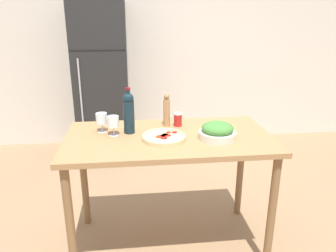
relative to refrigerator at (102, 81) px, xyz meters
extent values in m
plane|color=#9E7A56|center=(0.61, -1.91, -0.94)|extent=(14.00, 14.00, 0.00)
cube|color=silver|center=(0.61, 0.40, 0.36)|extent=(6.40, 0.06, 2.60)
cube|color=black|center=(0.00, 0.00, 0.00)|extent=(0.63, 0.70, 1.87)
cube|color=black|center=(0.00, -0.35, 0.41)|extent=(0.61, 0.01, 0.01)
cylinder|color=#B2B2B7|center=(-0.22, -0.37, -0.09)|extent=(0.02, 0.02, 0.84)
cube|color=#A87A4C|center=(0.61, -1.91, -0.05)|extent=(1.46, 0.79, 0.04)
cylinder|color=olive|center=(-0.06, -2.24, -0.50)|extent=(0.06, 0.06, 0.87)
cylinder|color=olive|center=(1.28, -2.24, -0.50)|extent=(0.06, 0.06, 0.87)
cylinder|color=olive|center=(-0.06, -1.57, -0.50)|extent=(0.06, 0.06, 0.87)
cylinder|color=olive|center=(1.28, -1.57, -0.50)|extent=(0.06, 0.06, 0.87)
cylinder|color=#142833|center=(0.33, -1.81, 0.09)|extent=(0.08, 0.08, 0.24)
sphere|color=#142833|center=(0.33, -1.81, 0.22)|extent=(0.08, 0.08, 0.08)
cylinder|color=#142833|center=(0.33, -1.81, 0.26)|extent=(0.03, 0.03, 0.06)
cylinder|color=maroon|center=(0.33, -1.81, 0.29)|extent=(0.03, 0.03, 0.02)
cylinder|color=silver|center=(0.22, -1.86, -0.03)|extent=(0.07, 0.07, 0.00)
cylinder|color=silver|center=(0.22, -1.86, 0.00)|extent=(0.01, 0.01, 0.06)
cylinder|color=white|center=(0.22, -1.86, 0.07)|extent=(0.08, 0.08, 0.08)
cylinder|color=maroon|center=(0.22, -1.86, 0.05)|extent=(0.07, 0.07, 0.02)
cylinder|color=silver|center=(0.13, -1.77, -0.03)|extent=(0.07, 0.07, 0.00)
cylinder|color=silver|center=(0.13, -1.77, 0.00)|extent=(0.01, 0.01, 0.06)
cylinder|color=white|center=(0.13, -1.77, 0.07)|extent=(0.08, 0.08, 0.08)
cylinder|color=maroon|center=(0.13, -1.77, 0.05)|extent=(0.07, 0.07, 0.03)
cylinder|color=#AD7F51|center=(0.62, -1.69, 0.07)|extent=(0.05, 0.05, 0.21)
sphere|color=#936C45|center=(0.62, -1.69, 0.20)|extent=(0.04, 0.04, 0.04)
cylinder|color=silver|center=(0.93, -2.00, -0.01)|extent=(0.26, 0.26, 0.05)
ellipsoid|color=#478438|center=(0.93, -2.00, 0.04)|extent=(0.22, 0.22, 0.09)
cylinder|color=#DBC189|center=(0.56, -1.98, -0.02)|extent=(0.30, 0.30, 0.02)
torus|color=#DBC189|center=(0.56, -1.98, -0.01)|extent=(0.30, 0.30, 0.02)
cylinder|color=red|center=(0.56, -2.02, -0.01)|extent=(0.05, 0.05, 0.01)
cylinder|color=red|center=(0.57, -1.96, -0.01)|extent=(0.04, 0.04, 0.01)
cylinder|color=red|center=(0.58, -1.95, -0.01)|extent=(0.04, 0.04, 0.01)
cylinder|color=red|center=(0.57, -1.98, -0.01)|extent=(0.05, 0.05, 0.01)
cylinder|color=red|center=(0.60, -1.97, -0.01)|extent=(0.03, 0.03, 0.01)
cylinder|color=red|center=(0.53, -1.99, -0.01)|extent=(0.04, 0.04, 0.01)
cylinder|color=red|center=(0.61, -1.90, -0.01)|extent=(0.03, 0.03, 0.01)
cylinder|color=red|center=(0.65, -1.91, -0.01)|extent=(0.04, 0.04, 0.01)
cylinder|color=red|center=(0.57, -1.95, -0.01)|extent=(0.04, 0.04, 0.01)
cylinder|color=red|center=(0.56, -1.97, -0.01)|extent=(0.04, 0.04, 0.01)
cylinder|color=#B2231E|center=(0.70, -1.70, 0.01)|extent=(0.06, 0.06, 0.09)
cylinder|color=white|center=(0.70, -1.70, 0.07)|extent=(0.06, 0.06, 0.01)
camera|label=1|loc=(0.36, -4.07, 0.79)|focal=35.00mm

